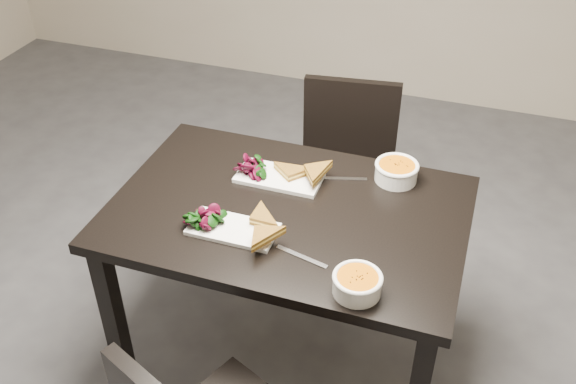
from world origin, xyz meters
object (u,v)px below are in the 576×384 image
at_px(table, 288,231).
at_px(chair_far, 346,166).
at_px(plate_far, 279,177).
at_px(soup_bowl_near, 357,283).
at_px(soup_bowl_far, 396,171).
at_px(plate_near, 233,229).

relative_size(table, chair_far, 1.41).
distance_m(table, plate_far, 0.21).
distance_m(soup_bowl_near, plate_far, 0.61).
bearing_deg(plate_far, chair_far, 77.65).
xyz_separation_m(table, chair_far, (0.03, 0.70, -0.17)).
bearing_deg(chair_far, soup_bowl_far, -63.59).
bearing_deg(plate_far, table, -60.88).
relative_size(chair_far, plate_far, 2.78).
height_order(table, plate_near, plate_near).
distance_m(chair_far, plate_far, 0.62).
bearing_deg(soup_bowl_near, table, 135.49).
distance_m(table, soup_bowl_near, 0.46).
relative_size(chair_far, plate_near, 2.97).
height_order(plate_far, soup_bowl_far, soup_bowl_far).
xyz_separation_m(chair_far, soup_bowl_far, (0.28, -0.41, 0.31)).
height_order(chair_far, soup_bowl_far, chair_far).
xyz_separation_m(table, plate_near, (-0.13, -0.17, 0.11)).
bearing_deg(plate_near, soup_bowl_far, 45.74).
relative_size(soup_bowl_near, soup_bowl_far, 0.93).
bearing_deg(table, plate_far, 119.12).
distance_m(soup_bowl_near, soup_bowl_far, 0.60).
distance_m(plate_near, soup_bowl_near, 0.47).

